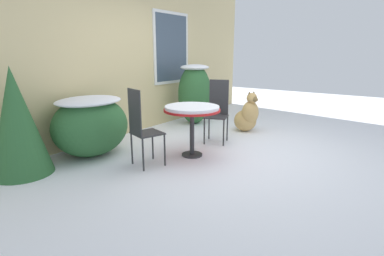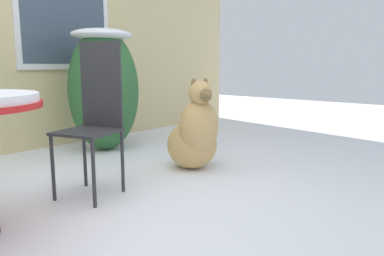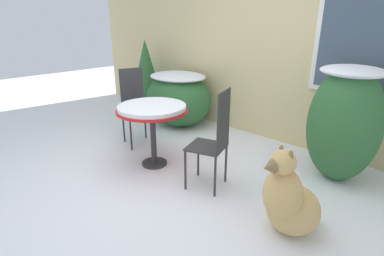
{
  "view_description": "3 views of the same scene",
  "coord_description": "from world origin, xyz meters",
  "px_view_note": "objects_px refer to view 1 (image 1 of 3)",
  "views": [
    {
      "loc": [
        -3.93,
        -2.04,
        1.51
      ],
      "look_at": [
        -0.48,
        0.44,
        0.42
      ],
      "focal_mm": 28.0,
      "sensor_mm": 36.0,
      "label": 1
    },
    {
      "loc": [
        -1.09,
        -1.65,
        0.89
      ],
      "look_at": [
        1.31,
        0.44,
        0.35
      ],
      "focal_mm": 35.0,
      "sensor_mm": 36.0,
      "label": 2
    },
    {
      "loc": [
        2.14,
        -1.65,
        1.68
      ],
      "look_at": [
        0.0,
        0.6,
        0.55
      ],
      "focal_mm": 28.0,
      "sensor_mm": 36.0,
      "label": 3
    }
  ],
  "objects_px": {
    "patio_table": "(192,112)",
    "dog": "(247,116)",
    "patio_chair_near_table": "(142,126)",
    "patio_chair_far_side": "(217,110)"
  },
  "relations": [
    {
      "from": "patio_chair_near_table",
      "to": "patio_chair_far_side",
      "type": "bearing_deg",
      "value": -79.8
    },
    {
      "from": "patio_table",
      "to": "dog",
      "type": "height_order",
      "value": "dog"
    },
    {
      "from": "patio_chair_near_table",
      "to": "dog",
      "type": "height_order",
      "value": "patio_chair_near_table"
    },
    {
      "from": "patio_chair_near_table",
      "to": "dog",
      "type": "xyz_separation_m",
      "value": [
        2.5,
        -0.34,
        -0.26
      ]
    },
    {
      "from": "patio_table",
      "to": "patio_chair_near_table",
      "type": "height_order",
      "value": "patio_chair_near_table"
    },
    {
      "from": "patio_chair_far_side",
      "to": "patio_table",
      "type": "bearing_deg",
      "value": -102.85
    },
    {
      "from": "patio_table",
      "to": "dog",
      "type": "relative_size",
      "value": 1.05
    },
    {
      "from": "patio_table",
      "to": "dog",
      "type": "bearing_deg",
      "value": -1.58
    },
    {
      "from": "patio_table",
      "to": "patio_chair_near_table",
      "type": "distance_m",
      "value": 0.8
    },
    {
      "from": "dog",
      "to": "patio_chair_near_table",
      "type": "bearing_deg",
      "value": -164.27
    }
  ]
}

